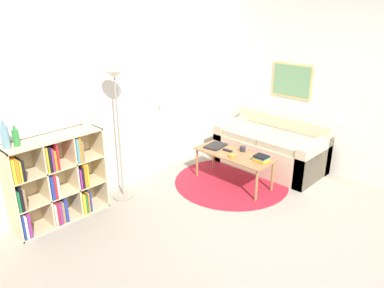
% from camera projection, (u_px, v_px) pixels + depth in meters
% --- Properties ---
extents(ground_plane, '(14.00, 14.00, 0.00)m').
position_uv_depth(ground_plane, '(292.00, 250.00, 3.93)').
color(ground_plane, gray).
extents(wall_back, '(7.13, 0.11, 2.60)m').
position_uv_depth(wall_back, '(136.00, 91.00, 5.10)').
color(wall_back, silver).
rests_on(wall_back, ground_plane).
extents(wall_right, '(0.08, 5.49, 2.60)m').
position_uv_depth(wall_right, '(297.00, 81.00, 5.67)').
color(wall_right, silver).
rests_on(wall_right, ground_plane).
extents(rug, '(1.63, 1.63, 0.01)m').
position_uv_depth(rug, '(231.00, 182.00, 5.39)').
color(rug, maroon).
rests_on(rug, ground_plane).
extents(bookshelf, '(1.11, 0.34, 1.04)m').
position_uv_depth(bookshelf, '(54.00, 181.00, 4.30)').
color(bookshelf, beige).
rests_on(bookshelf, ground_plane).
extents(floor_lamp, '(0.27, 0.27, 1.69)m').
position_uv_depth(floor_lamp, '(116.00, 98.00, 4.51)').
color(floor_lamp, gray).
rests_on(floor_lamp, ground_plane).
extents(couch, '(0.84, 1.61, 0.76)m').
position_uv_depth(couch, '(272.00, 148.00, 5.82)').
color(couch, '#CCB793').
rests_on(couch, ground_plane).
extents(coffee_table, '(0.46, 1.13, 0.45)m').
position_uv_depth(coffee_table, '(234.00, 157.00, 5.22)').
color(coffee_table, '#996B42').
rests_on(coffee_table, ground_plane).
extents(laptop, '(0.34, 0.27, 0.02)m').
position_uv_depth(laptop, '(216.00, 146.00, 5.45)').
color(laptop, black).
rests_on(laptop, coffee_table).
extents(bowl, '(0.11, 0.11, 0.04)m').
position_uv_depth(bowl, '(232.00, 156.00, 5.07)').
color(bowl, orange).
rests_on(bowl, coffee_table).
extents(book_stack_on_table, '(0.16, 0.18, 0.08)m').
position_uv_depth(book_stack_on_table, '(261.00, 158.00, 4.95)').
color(book_stack_on_table, gold).
rests_on(book_stack_on_table, coffee_table).
extents(cup, '(0.08, 0.08, 0.07)m').
position_uv_depth(cup, '(243.00, 149.00, 5.27)').
color(cup, '#28282D').
rests_on(cup, coffee_table).
extents(remote, '(0.06, 0.14, 0.02)m').
position_uv_depth(remote, '(228.00, 150.00, 5.28)').
color(remote, black).
rests_on(remote, coffee_table).
extents(bottle_left, '(0.08, 0.08, 0.30)m').
position_uv_depth(bottle_left, '(5.00, 137.00, 3.78)').
color(bottle_left, '#6B93A3').
rests_on(bottle_left, bookshelf).
extents(bottle_middle, '(0.07, 0.07, 0.22)m').
position_uv_depth(bottle_middle, '(16.00, 138.00, 3.85)').
color(bottle_middle, '#2D8438').
rests_on(bottle_middle, bookshelf).
extents(vase_on_shelf, '(0.11, 0.11, 0.16)m').
position_uv_depth(vase_on_shelf, '(86.00, 122.00, 4.40)').
color(vase_on_shelf, '#B7B2A8').
rests_on(vase_on_shelf, bookshelf).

